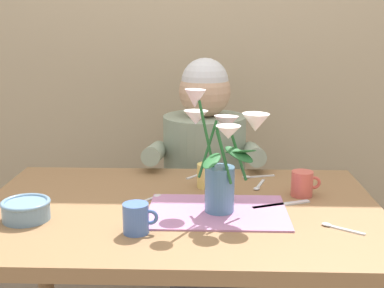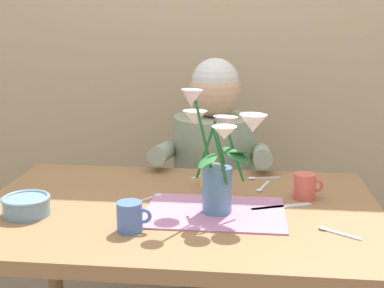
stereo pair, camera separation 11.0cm
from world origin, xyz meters
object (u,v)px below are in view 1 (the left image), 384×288
object	(u,v)px
dinner_knife	(281,205)
tea_cup	(208,176)
flower_vase	(222,154)
coffee_cup	(136,218)
ceramic_bowl	(26,209)
ceramic_mug	(303,184)
seated_person	(204,195)

from	to	relation	value
dinner_knife	tea_cup	distance (m)	0.28
flower_vase	coffee_cup	xyz separation A→B (m)	(-0.22, -0.16, -0.13)
ceramic_bowl	coffee_cup	xyz separation A→B (m)	(0.32, -0.08, 0.01)
dinner_knife	coffee_cup	xyz separation A→B (m)	(-0.40, -0.22, 0.04)
ceramic_bowl	coffee_cup	size ratio (longest dim) A/B	1.46
flower_vase	ceramic_mug	distance (m)	0.33
ceramic_bowl	ceramic_mug	world-z (taller)	ceramic_mug
seated_person	tea_cup	xyz separation A→B (m)	(0.02, -0.43, 0.22)
ceramic_mug	flower_vase	bearing A→B (deg)	-149.81
flower_vase	ceramic_bowl	bearing A→B (deg)	-171.99
seated_person	flower_vase	distance (m)	0.75
tea_cup	ceramic_mug	world-z (taller)	same
seated_person	tea_cup	distance (m)	0.48
ceramic_bowl	tea_cup	xyz separation A→B (m)	(0.50, 0.30, 0.01)
coffee_cup	seated_person	bearing A→B (deg)	78.38
flower_vase	ceramic_mug	world-z (taller)	flower_vase
tea_cup	coffee_cup	bearing A→B (deg)	-115.66
flower_vase	tea_cup	bearing A→B (deg)	99.85
seated_person	dinner_knife	size ratio (longest dim) A/B	5.97
seated_person	flower_vase	xyz separation A→B (m)	(0.06, -0.66, 0.35)
flower_vase	dinner_knife	xyz separation A→B (m)	(0.18, 0.06, -0.17)
ceramic_mug	ceramic_bowl	bearing A→B (deg)	-164.19
ceramic_bowl	dinner_knife	distance (m)	0.74
flower_vase	tea_cup	world-z (taller)	flower_vase
seated_person	ceramic_bowl	size ratio (longest dim) A/B	8.35
seated_person	ceramic_bowl	world-z (taller)	seated_person
dinner_knife	ceramic_mug	xyz separation A→B (m)	(0.08, 0.09, 0.04)
flower_vase	seated_person	bearing A→B (deg)	94.83
dinner_knife	ceramic_bowl	bearing A→B (deg)	168.82
tea_cup	coffee_cup	xyz separation A→B (m)	(-0.18, -0.38, 0.00)
dinner_knife	tea_cup	world-z (taller)	tea_cup
tea_cup	ceramic_bowl	bearing A→B (deg)	-149.03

